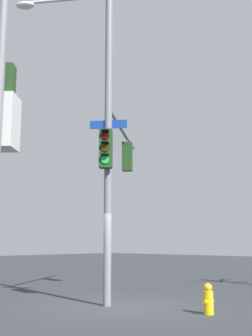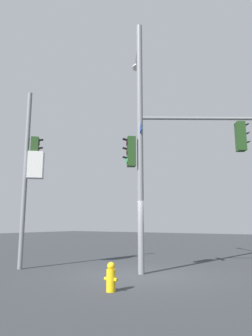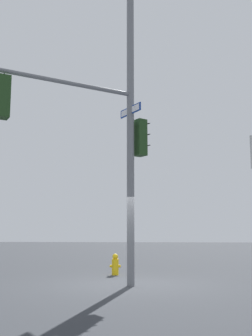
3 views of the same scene
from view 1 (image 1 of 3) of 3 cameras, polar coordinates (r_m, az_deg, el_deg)
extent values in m
plane|color=#2F3236|center=(11.95, -1.34, -18.21)|extent=(80.00, 80.00, 0.00)
cylinder|color=slate|center=(12.27, -2.42, 4.18)|extent=(0.22, 0.22, 9.42)
cylinder|color=silver|center=(14.34, -8.02, 21.61)|extent=(1.61, 2.31, 0.10)
ellipsoid|color=silver|center=(14.71, -13.46, 20.57)|extent=(0.63, 0.70, 0.20)
cylinder|color=slate|center=(15.08, -0.41, 4.92)|extent=(4.57, 3.14, 0.12)
cube|color=#1E3D19|center=(15.90, 0.17, 1.54)|extent=(0.45, 0.47, 1.10)
cylinder|color=#2F0403|center=(16.13, 0.27, 2.61)|extent=(0.14, 0.20, 0.22)
cube|color=black|center=(16.23, 0.31, 2.97)|extent=(0.25, 0.26, 0.06)
cylinder|color=#352504|center=(16.06, 0.27, 1.43)|extent=(0.14, 0.20, 0.22)
cube|color=black|center=(16.16, 0.32, 1.79)|extent=(0.25, 0.26, 0.06)
cylinder|color=#19D147|center=(16.00, 0.27, 0.23)|extent=(0.14, 0.20, 0.22)
cube|color=black|center=(16.09, 0.32, 0.61)|extent=(0.25, 0.26, 0.06)
cylinder|color=slate|center=(16.04, 0.17, 3.73)|extent=(0.04, 0.04, 0.15)
cube|color=#1E3D19|center=(11.86, -2.74, 2.61)|extent=(0.46, 0.47, 1.10)
cylinder|color=#2F0403|center=(11.78, -2.81, 4.40)|extent=(0.16, 0.19, 0.22)
cube|color=black|center=(11.74, -2.85, 5.06)|extent=(0.26, 0.26, 0.06)
cylinder|color=#352504|center=(11.70, -2.83, 2.79)|extent=(0.16, 0.19, 0.22)
cube|color=black|center=(11.65, -2.86, 3.45)|extent=(0.26, 0.26, 0.06)
cylinder|color=#19D147|center=(11.63, -2.84, 1.16)|extent=(0.16, 0.19, 0.22)
cube|color=black|center=(11.58, -2.88, 1.81)|extent=(0.26, 0.26, 0.06)
cube|color=navy|center=(12.37, -2.41, 5.91)|extent=(0.66, 0.91, 0.24)
cube|color=white|center=(12.38, -2.40, 5.88)|extent=(0.59, 0.82, 0.18)
cube|color=silver|center=(8.63, -16.11, 5.92)|extent=(0.76, 0.75, 1.07)
cube|color=#1E3D19|center=(8.74, -16.08, 9.86)|extent=(0.47, 0.47, 1.10)
cylinder|color=#2F0403|center=(9.01, -15.69, 11.55)|extent=(0.17, 0.18, 0.22)
cube|color=black|center=(9.12, -15.53, 12.08)|extent=(0.26, 0.26, 0.06)
cylinder|color=#352504|center=(8.89, -15.80, 9.51)|extent=(0.17, 0.18, 0.22)
cube|color=black|center=(9.00, -15.63, 10.07)|extent=(0.26, 0.26, 0.06)
cylinder|color=#19D147|center=(8.79, -15.90, 7.42)|extent=(0.17, 0.18, 0.22)
cube|color=black|center=(8.89, -15.74, 8.01)|extent=(0.26, 0.26, 0.06)
cylinder|color=yellow|center=(10.82, 11.07, -17.43)|extent=(0.24, 0.24, 0.55)
sphere|color=yellow|center=(10.78, 11.01, -15.56)|extent=(0.20, 0.20, 0.20)
cylinder|color=yellow|center=(10.70, 10.65, -17.38)|extent=(0.10, 0.09, 0.09)
cylinder|color=yellow|center=(10.94, 11.47, -17.19)|extent=(0.10, 0.09, 0.09)
camera|label=2|loc=(13.90, 46.90, -6.77)|focal=32.44mm
camera|label=3|loc=(21.61, -26.90, -9.30)|focal=43.56mm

